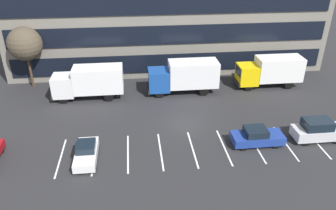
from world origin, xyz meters
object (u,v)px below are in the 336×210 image
(box_truck_white, at_px, (89,81))
(suv_silver, at_px, (318,130))
(box_truck_yellow, at_px, (270,70))
(bare_tree, at_px, (25,44))
(sedan_navy, at_px, (257,137))
(box_truck_blue, at_px, (184,75))
(sedan_white, at_px, (86,152))

(box_truck_white, height_order, suv_silver, box_truck_white)
(suv_silver, bearing_deg, box_truck_yellow, 89.45)
(bare_tree, bearing_deg, box_truck_white, -27.98)
(sedan_navy, distance_m, suv_silver, 5.65)
(box_truck_blue, distance_m, sedan_white, 15.55)
(box_truck_blue, height_order, sedan_white, box_truck_blue)
(bare_tree, bearing_deg, box_truck_yellow, -5.89)
(box_truck_blue, height_order, suv_silver, box_truck_blue)
(box_truck_blue, bearing_deg, suv_silver, -46.89)
(box_truck_yellow, xyz_separation_m, sedan_white, (-20.45, -12.52, -1.34))
(box_truck_blue, height_order, sedan_navy, box_truck_blue)
(box_truck_blue, relative_size, sedan_navy, 1.80)
(box_truck_blue, xyz_separation_m, box_truck_white, (-10.69, -0.29, -0.07))
(box_truck_yellow, relative_size, box_truck_blue, 0.96)
(box_truck_yellow, relative_size, box_truck_white, 0.99)
(box_truck_white, xyz_separation_m, sedan_white, (0.75, -11.59, -1.35))
(sedan_navy, relative_size, bare_tree, 0.62)
(box_truck_blue, relative_size, bare_tree, 1.11)
(box_truck_yellow, bearing_deg, suv_silver, -90.55)
(sedan_white, bearing_deg, sedan_navy, 2.50)
(bare_tree, bearing_deg, sedan_white, -62.52)
(box_truck_yellow, xyz_separation_m, box_truck_blue, (-10.52, -0.65, 0.08))
(suv_silver, distance_m, bare_tree, 32.26)
(suv_silver, relative_size, bare_tree, 0.61)
(box_truck_blue, xyz_separation_m, sedan_white, (-9.94, -11.87, -1.42))
(box_truck_yellow, xyz_separation_m, suv_silver, (-0.11, -11.76, -1.05))
(sedan_navy, bearing_deg, suv_silver, 1.23)
(box_truck_blue, xyz_separation_m, bare_tree, (-17.98, 3.59, 3.22))
(box_truck_yellow, height_order, sedan_white, box_truck_yellow)
(sedan_white, distance_m, sedan_navy, 14.71)
(sedan_navy, bearing_deg, bare_tree, 146.90)
(box_truck_yellow, distance_m, sedan_white, 24.02)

